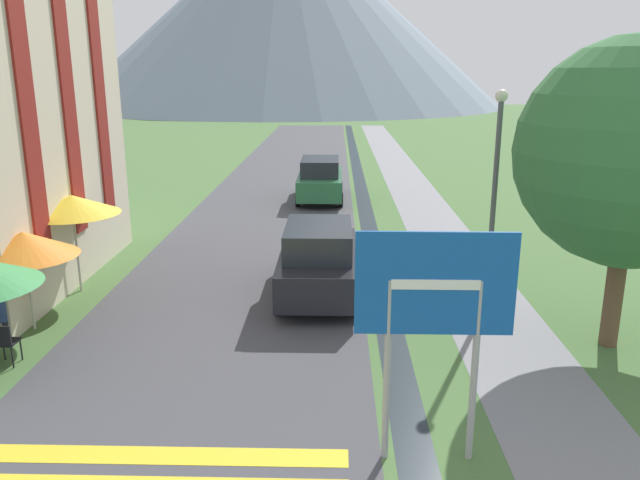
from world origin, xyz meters
TOP-DOWN VIEW (x-y plane):
  - ground_plane at (0.00, 20.00)m, footprint 160.00×160.00m
  - road at (-2.50, 30.00)m, footprint 6.40×60.00m
  - footpath at (3.60, 30.00)m, footprint 2.20×60.00m
  - drainage_channel at (1.20, 30.00)m, footprint 0.60×60.00m
  - mountain_distant at (-7.93, 96.36)m, footprint 65.63×65.63m
  - road_sign at (1.36, 4.32)m, footprint 2.17×0.11m
  - parked_car_near at (-0.40, 11.10)m, footprint 1.97×4.42m
  - parked_car_far at (-0.67, 22.78)m, footprint 1.94×4.58m
  - cafe_chair_far_right at (-6.97, 10.01)m, footprint 0.40×0.40m
  - cafe_chair_near_left at (-6.22, 7.04)m, footprint 0.40×0.40m
  - cafe_umbrella_middle_orange at (-6.52, 8.79)m, footprint 2.21×2.21m
  - cafe_umbrella_rear_yellow at (-6.47, 11.22)m, footprint 2.30×2.30m
  - streetlamp at (3.62, 10.42)m, footprint 0.28×0.28m
  - tree_by_path at (5.61, 8.30)m, footprint 4.39×4.39m

SIDE VIEW (x-z plane):
  - ground_plane at x=0.00m, z-range 0.00..0.00m
  - drainage_channel at x=1.20m, z-range 0.00..0.00m
  - road at x=-2.50m, z-range 0.00..0.01m
  - footpath at x=3.60m, z-range 0.00..0.01m
  - cafe_chair_far_right at x=-6.97m, z-range 0.09..0.94m
  - cafe_chair_near_left at x=-6.22m, z-range 0.09..0.94m
  - parked_car_near at x=-0.40m, z-range 0.00..1.82m
  - parked_car_far at x=-0.67m, z-range 0.00..1.82m
  - cafe_umbrella_middle_orange at x=-6.52m, z-range 0.82..3.00m
  - cafe_umbrella_rear_yellow at x=-6.47m, z-range 1.00..3.48m
  - road_sign at x=1.36m, z-range 0.64..4.04m
  - streetlamp at x=3.62m, z-range 0.48..5.51m
  - tree_by_path at x=5.61m, z-range 0.86..6.97m
  - mountain_distant at x=-7.93m, z-range 0.00..28.69m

